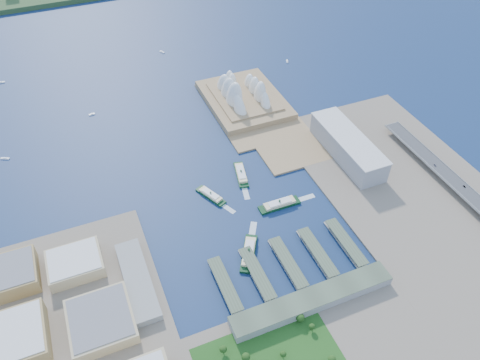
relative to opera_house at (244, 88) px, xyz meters
name	(u,v)px	position (x,y,z in m)	size (l,w,h in m)	color
ground	(253,227)	(-105.00, -280.00, -32.00)	(3000.00, 3000.00, 0.00)	#0E2442
east_land	(422,202)	(135.00, -330.00, -30.50)	(240.00, 500.00, 3.00)	#796C5D
peninsula	(250,108)	(2.50, -20.00, -30.50)	(135.00, 220.00, 3.00)	#987A53
opera_house	(244,88)	(0.00, 0.00, 0.00)	(134.00, 180.00, 58.00)	white
toaster_building	(348,146)	(90.00, -200.00, -11.50)	(45.00, 155.00, 35.00)	gray
expressway	(462,192)	(195.00, -340.00, -23.07)	(26.00, 340.00, 11.85)	gray
west_buildings	(67,330)	(-355.00, -350.00, -15.50)	(200.00, 280.00, 27.00)	#A18450
ferry_wharves	(288,264)	(-91.00, -355.00, -27.35)	(184.00, 90.00, 9.30)	#45533F
terminal_building	(312,300)	(-90.00, -415.00, -23.00)	(200.00, 28.00, 12.00)	gray
ferry_a	(211,194)	(-138.28, -203.11, -27.20)	(12.91, 50.72, 9.59)	#0D3619
ferry_b	(241,173)	(-80.48, -177.88, -26.69)	(14.29, 56.14, 10.62)	#0D3619
ferry_c	(249,252)	(-128.90, -319.91, -26.24)	(15.50, 60.88, 11.51)	#0D3619
ferry_d	(279,203)	(-55.05, -257.65, -26.26)	(15.44, 60.66, 11.47)	#0D3619
boat_a	(5,158)	(-408.70, 0.22, -30.66)	(3.46, 13.86, 2.67)	white
boat_b	(92,114)	(-262.22, 69.14, -30.63)	(3.55, 10.15, 2.74)	white
boat_c	(287,61)	(140.79, 105.68, -30.63)	(3.56, 12.21, 2.75)	white
boat_d	(0,82)	(-408.23, 243.59, -30.47)	(3.96, 18.12, 3.06)	white
boat_e	(162,52)	(-86.40, 242.79, -30.52)	(3.83, 12.04, 2.95)	white
car_b	(464,186)	(199.00, -337.54, -16.46)	(1.47, 4.21, 1.39)	slate
car_c	(435,165)	(191.00, -284.39, -16.45)	(1.97, 4.84, 1.40)	slate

